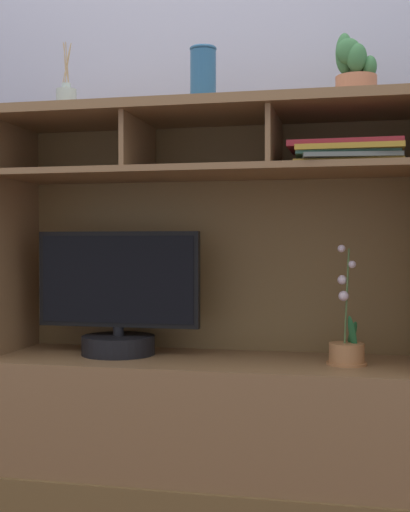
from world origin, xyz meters
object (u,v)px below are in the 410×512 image
at_px(media_console, 205,401).
at_px(potted_succulent, 355,75).
at_px(tv_monitor, 118,305).
at_px(ceramic_vase, 203,76).
at_px(diffuser_bottle, 66,100).
at_px(potted_orchid, 347,348).
at_px(magazine_stack_left, 347,154).

xyz_separation_m(media_console, potted_succulent, (0.47, 0.02, 1.05)).
relative_size(tv_monitor, ceramic_vase, 2.98).
bearing_deg(diffuser_bottle, ceramic_vase, -2.67).
height_order(tv_monitor, potted_orchid, tv_monitor).
xyz_separation_m(potted_orchid, potted_succulent, (0.02, 0.06, 0.85)).
xyz_separation_m(media_console, tv_monitor, (-0.30, -0.00, 0.31)).
bearing_deg(diffuser_bottle, tv_monitor, 3.92).
height_order(potted_orchid, magazine_stack_left, magazine_stack_left).
height_order(media_console, diffuser_bottle, diffuser_bottle).
xyz_separation_m(media_console, diffuser_bottle, (-0.48, -0.01, 1.00)).
distance_m(potted_orchid, ceramic_vase, 0.97).
bearing_deg(diffuser_bottle, media_console, 1.59).
relative_size(potted_orchid, magazine_stack_left, 1.09).
bearing_deg(media_console, ceramic_vase, -90.00).
bearing_deg(potted_succulent, ceramic_vase, -172.78).
xyz_separation_m(potted_orchid, diffuser_bottle, (-0.93, 0.02, 0.81)).
bearing_deg(tv_monitor, magazine_stack_left, -4.22).
bearing_deg(potted_orchid, potted_succulent, 70.61).
relative_size(tv_monitor, magazine_stack_left, 1.64).
bearing_deg(potted_orchid, magazine_stack_left, -88.26).
bearing_deg(potted_succulent, potted_orchid, -109.39).
relative_size(tv_monitor, potted_succulent, 2.50).
relative_size(potted_orchid, potted_succulent, 1.65).
height_order(tv_monitor, diffuser_bottle, diffuser_bottle).
distance_m(magazine_stack_left, potted_succulent, 0.27).
distance_m(potted_orchid, diffuser_bottle, 1.23).
bearing_deg(potted_succulent, diffuser_bottle, -177.73).
xyz_separation_m(tv_monitor, magazine_stack_left, (0.75, -0.06, 0.48)).
distance_m(tv_monitor, potted_succulent, 1.07).
bearing_deg(magazine_stack_left, ceramic_vase, 177.34).
bearing_deg(potted_succulent, tv_monitor, -178.11).
bearing_deg(media_console, diffuser_bottle, -178.41).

